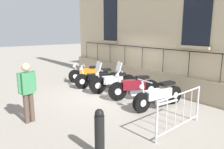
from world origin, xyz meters
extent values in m
plane|color=gray|center=(0.00, 0.00, 0.00)|extent=(60.00, 60.00, 0.00)
cube|color=#C6B28E|center=(-2.37, 0.00, 3.46)|extent=(0.60, 11.47, 6.92)
cube|color=tan|center=(-1.99, 0.00, 0.43)|extent=(0.20, 11.47, 0.86)
cube|color=black|center=(-2.05, 2.52, 3.32)|extent=(0.06, 1.11, 2.54)
cube|color=tan|center=(-1.97, 2.52, 2.00)|extent=(0.24, 1.31, 0.10)
cube|color=black|center=(-2.05, -2.52, 3.32)|extent=(0.06, 1.11, 2.54)
cube|color=tan|center=(-1.97, -2.52, 2.00)|extent=(0.24, 1.31, 0.10)
cube|color=black|center=(-1.95, 0.00, 1.85)|extent=(0.03, 9.64, 0.03)
cylinder|color=black|center=(-1.95, -4.82, 1.35)|extent=(0.02, 0.02, 0.98)
cylinder|color=black|center=(-1.95, -3.61, 1.35)|extent=(0.02, 0.02, 0.98)
cylinder|color=black|center=(-1.95, -2.41, 1.35)|extent=(0.02, 0.02, 0.98)
cylinder|color=black|center=(-1.95, -1.20, 1.35)|extent=(0.02, 0.02, 0.98)
cylinder|color=black|center=(-1.95, 0.00, 1.35)|extent=(0.02, 0.02, 0.98)
cylinder|color=black|center=(-1.95, 1.20, 1.35)|extent=(0.02, 0.02, 0.98)
cylinder|color=black|center=(-1.95, 2.41, 1.35)|extent=(0.02, 0.02, 0.98)
cylinder|color=black|center=(-1.95, 3.61, 1.35)|extent=(0.02, 0.02, 0.98)
cylinder|color=black|center=(0.13, -2.60, 0.33)|extent=(0.66, 0.37, 0.66)
cylinder|color=silver|center=(0.13, -2.60, 0.33)|extent=(0.27, 0.23, 0.23)
cylinder|color=black|center=(-1.16, -2.07, 0.33)|extent=(0.66, 0.37, 0.66)
cylinder|color=silver|center=(-1.16, -2.07, 0.33)|extent=(0.27, 0.23, 0.23)
cube|color=orange|center=(-0.47, -2.35, 0.53)|extent=(0.91, 0.58, 0.32)
cube|color=#4C4C51|center=(-0.56, -2.31, 0.30)|extent=(0.57, 0.40, 0.23)
cube|color=black|center=(-0.80, -2.22, 0.75)|extent=(0.55, 0.41, 0.10)
cylinder|color=silver|center=(0.09, -2.58, 0.67)|extent=(0.17, 0.12, 0.69)
cylinder|color=silver|center=(0.04, -2.56, 1.01)|extent=(0.26, 0.57, 0.04)
sphere|color=white|center=(0.15, -2.60, 0.83)|extent=(0.16, 0.16, 0.16)
cylinder|color=silver|center=(-0.66, -2.11, 0.18)|extent=(0.76, 0.37, 0.08)
cylinder|color=black|center=(0.44, -1.39, 0.34)|extent=(0.67, 0.38, 0.68)
cylinder|color=silver|center=(0.44, -1.39, 0.34)|extent=(0.27, 0.22, 0.24)
cylinder|color=black|center=(-0.92, -0.81, 0.34)|extent=(0.67, 0.38, 0.68)
cylinder|color=silver|center=(-0.92, -0.81, 0.34)|extent=(0.27, 0.22, 0.24)
cube|color=black|center=(-0.20, -1.12, 0.52)|extent=(0.97, 0.63, 0.28)
cube|color=#4C4C51|center=(-0.29, -1.08, 0.30)|extent=(0.60, 0.43, 0.24)
cube|color=black|center=(-0.54, -0.97, 0.82)|extent=(0.58, 0.44, 0.10)
cylinder|color=silver|center=(0.39, -1.37, 0.71)|extent=(0.17, 0.12, 0.75)
cylinder|color=silver|center=(0.35, -1.35, 1.08)|extent=(0.28, 0.59, 0.04)
sphere|color=white|center=(0.46, -1.40, 0.90)|extent=(0.16, 0.16, 0.16)
cylinder|color=silver|center=(-0.40, -0.86, 0.19)|extent=(0.80, 0.40, 0.08)
cylinder|color=black|center=(0.34, -0.30, 0.36)|extent=(0.72, 0.35, 0.72)
cylinder|color=silver|center=(0.34, -0.30, 0.36)|extent=(0.28, 0.21, 0.25)
cylinder|color=black|center=(-0.98, 0.15, 0.36)|extent=(0.72, 0.35, 0.72)
cylinder|color=silver|center=(-0.98, 0.15, 0.36)|extent=(0.28, 0.21, 0.25)
cube|color=#B2B2BC|center=(-0.27, -0.09, 0.55)|extent=(0.90, 0.58, 0.30)
cube|color=#4C4C51|center=(-0.37, -0.06, 0.32)|extent=(0.56, 0.41, 0.25)
cube|color=black|center=(-0.60, 0.02, 0.78)|extent=(0.54, 0.43, 0.10)
cylinder|color=silver|center=(0.29, -0.28, 0.69)|extent=(0.17, 0.11, 0.67)
cylinder|color=silver|center=(0.24, -0.27, 1.02)|extent=(0.26, 0.69, 0.04)
sphere|color=white|center=(0.36, -0.30, 0.84)|extent=(0.16, 0.16, 0.16)
cylinder|color=silver|center=(-0.46, 0.16, 0.20)|extent=(0.75, 0.32, 0.08)
cube|color=silver|center=(0.30, -0.28, 1.17)|extent=(0.30, 0.60, 0.36)
cylinder|color=black|center=(0.26, 0.90, 0.36)|extent=(0.70, 0.37, 0.71)
cylinder|color=silver|center=(0.26, 0.90, 0.36)|extent=(0.28, 0.21, 0.25)
cylinder|color=black|center=(-0.98, 1.43, 0.36)|extent=(0.70, 0.37, 0.71)
cylinder|color=silver|center=(-0.98, 1.43, 0.36)|extent=(0.28, 0.21, 0.25)
cube|color=maroon|center=(-0.31, 1.15, 0.58)|extent=(0.92, 0.58, 0.37)
cube|color=#4C4C51|center=(-0.41, 1.19, 0.32)|extent=(0.57, 0.40, 0.25)
cube|color=black|center=(-0.65, 1.29, 0.84)|extent=(0.55, 0.40, 0.10)
cylinder|color=silver|center=(0.21, 0.92, 0.75)|extent=(0.17, 0.12, 0.79)
cylinder|color=silver|center=(0.17, 0.94, 1.14)|extent=(0.25, 0.52, 0.04)
sphere|color=white|center=(0.28, 0.89, 0.96)|extent=(0.16, 0.16, 0.16)
cylinder|color=silver|center=(-0.51, 1.38, 0.20)|extent=(0.77, 0.39, 0.08)
cube|color=silver|center=(0.22, 0.92, 1.29)|extent=(0.29, 0.46, 0.36)
cylinder|color=black|center=(0.42, 2.30, 0.33)|extent=(0.66, 0.20, 0.65)
cylinder|color=silver|center=(0.42, 2.30, 0.33)|extent=(0.24, 0.19, 0.23)
cylinder|color=black|center=(-1.12, 2.42, 0.33)|extent=(0.66, 0.20, 0.65)
cylinder|color=silver|center=(-1.12, 2.42, 0.33)|extent=(0.24, 0.19, 0.23)
cube|color=silver|center=(-0.30, 2.36, 0.51)|extent=(1.09, 0.38, 0.29)
cube|color=#4C4C51|center=(-0.40, 2.36, 0.29)|extent=(0.66, 0.29, 0.23)
cube|color=black|center=(-0.73, 2.39, 0.80)|extent=(0.62, 0.31, 0.10)
cylinder|color=silver|center=(0.37, 2.31, 0.68)|extent=(0.16, 0.07, 0.71)
cylinder|color=silver|center=(0.32, 2.31, 1.03)|extent=(0.08, 0.66, 0.04)
sphere|color=white|center=(0.44, 2.30, 0.85)|extent=(0.16, 0.16, 0.16)
cylinder|color=silver|center=(-0.61, 2.54, 0.18)|extent=(0.97, 0.15, 0.08)
cylinder|color=#B7B7BF|center=(-0.37, 3.77, 0.53)|extent=(0.05, 0.05, 1.05)
cylinder|color=#B7B7BF|center=(1.58, 3.89, 0.53)|extent=(0.05, 0.05, 1.05)
cylinder|color=#B7B7BF|center=(0.60, 3.83, 1.02)|extent=(1.95, 0.16, 0.04)
cylinder|color=#B7B7BF|center=(0.60, 3.83, 0.15)|extent=(1.95, 0.16, 0.04)
cylinder|color=#B7B7BF|center=(0.02, 3.80, 0.60)|extent=(0.02, 0.02, 0.87)
cylinder|color=#B7B7BF|center=(0.41, 3.82, 0.60)|extent=(0.02, 0.02, 0.87)
cylinder|color=#B7B7BF|center=(0.80, 3.84, 0.60)|extent=(0.02, 0.02, 0.87)
cylinder|color=#B7B7BF|center=(1.19, 3.87, 0.60)|extent=(0.02, 0.02, 0.87)
cylinder|color=black|center=(2.92, 3.51, 0.46)|extent=(0.21, 0.21, 0.92)
sphere|color=black|center=(2.92, 3.51, 0.96)|extent=(0.19, 0.19, 0.19)
cylinder|color=#47382D|center=(3.43, 0.81, 0.43)|extent=(0.14, 0.14, 0.86)
cylinder|color=#47382D|center=(3.58, 0.84, 0.43)|extent=(0.14, 0.14, 0.86)
cube|color=#337247|center=(3.51, 0.83, 1.16)|extent=(0.39, 0.27, 0.61)
sphere|color=tan|center=(3.51, 0.83, 1.62)|extent=(0.23, 0.23, 0.23)
cylinder|color=#337247|center=(3.29, 0.79, 1.19)|extent=(0.09, 0.09, 0.58)
cylinder|color=#337247|center=(3.72, 0.86, 1.19)|extent=(0.09, 0.09, 0.58)
camera|label=1|loc=(5.29, 6.92, 2.63)|focal=34.80mm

